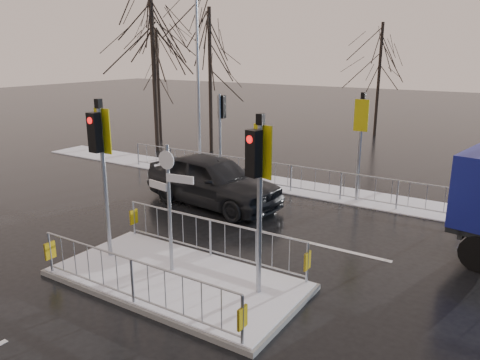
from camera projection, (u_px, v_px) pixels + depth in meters
The scene contains 11 objects.
ground at pixel (176, 282), 11.00m from camera, with size 120.00×120.00×0.00m, color black.
snow_verge at pixel (321, 191), 17.99m from camera, with size 30.00×2.00×0.04m, color white.
lane_markings at pixel (167, 287), 10.72m from camera, with size 8.00×11.38×0.01m.
traffic_island at pixel (176, 266), 10.91m from camera, with size 6.00×3.04×4.15m.
far_kerb_fixtures at pixel (324, 170), 17.15m from camera, with size 18.00×0.65×3.83m.
car_far_lane at pixel (213, 180), 16.29m from camera, with size 2.09×5.20×1.77m, color black.
tree_near_a at pixel (152, 33), 23.73m from camera, with size 4.75×4.75×8.97m.
tree_near_b at pixel (210, 52), 23.92m from camera, with size 4.00×4.00×7.55m.
tree_near_c at pixel (158, 64), 27.23m from camera, with size 3.50×3.50×6.61m.
tree_far_a at pixel (380, 58), 28.63m from camera, with size 3.75×3.75×7.08m.
street_lamp_left at pixel (199, 68), 20.84m from camera, with size 1.25×0.18×8.20m.
Camera 1 is at (6.60, -7.60, 5.25)m, focal length 35.00 mm.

